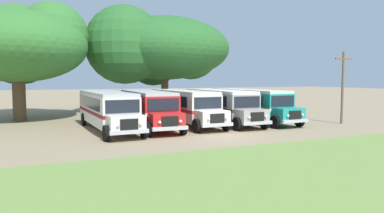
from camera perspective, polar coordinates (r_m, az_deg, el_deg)
ground_plane at (r=23.63m, az=4.71°, el=-4.71°), size 220.00×220.00×0.00m
foreground_grass_strip at (r=16.61m, az=19.67°, el=-8.93°), size 80.00×9.96×0.01m
parked_bus_slot_0 at (r=26.70m, az=-13.64°, el=-0.34°), size 3.04×10.89×2.82m
parked_bus_slot_1 at (r=27.84m, az=-7.28°, el=-0.05°), size 3.05×10.89×2.82m
parked_bus_slot_2 at (r=29.23m, az=-1.26°, el=0.21°), size 2.79×10.85×2.82m
parked_bus_slot_3 at (r=30.40m, az=4.67°, el=0.36°), size 2.86×10.86×2.82m
parked_bus_slot_4 at (r=31.84m, az=9.63°, el=0.50°), size 2.87×10.86×2.82m
broad_shade_tree at (r=41.17m, az=-5.40°, el=9.25°), size 16.80×14.95×11.51m
secondary_tree at (r=35.77m, az=-26.76°, el=9.12°), size 13.21×13.97×11.06m
utility_pole at (r=31.96m, az=23.39°, el=3.22°), size 1.80×0.20×6.05m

